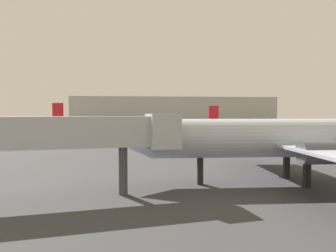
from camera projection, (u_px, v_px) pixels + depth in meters
The scene contains 5 objects.
airplane_at_gate at pixel (287, 138), 29.15m from camera, with size 32.32×27.62×12.16m.
airplane_far_left at pixel (101, 127), 73.80m from camera, with size 29.57×24.15×8.92m.
airplane_far_right at pixel (253, 128), 77.29m from camera, with size 28.91×22.24×8.24m.
jet_bridge at pixel (79, 134), 24.03m from camera, with size 17.52×5.31×6.46m.
terminal_building at pixel (174, 112), 144.09m from camera, with size 89.69×19.42×13.60m, color #B7B7B2.
Camera 1 is at (-3.96, -6.14, 6.51)m, focal length 33.67 mm.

